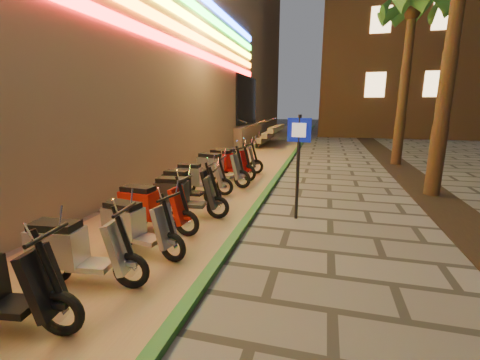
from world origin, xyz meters
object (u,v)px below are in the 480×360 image
(scooter_4, at_px, (75,250))
(scooter_10, at_px, (218,168))
(scooter_11, at_px, (227,163))
(scooter_7, at_px, (183,195))
(scooter_8, at_px, (185,185))
(scooter_5, at_px, (135,226))
(scooter_6, at_px, (150,207))
(scooter_9, at_px, (198,177))
(scooter_12, at_px, (234,160))
(pedestrian_sign, at_px, (298,153))

(scooter_4, height_order, scooter_10, scooter_10)
(scooter_10, height_order, scooter_11, scooter_10)
(scooter_7, bearing_deg, scooter_8, 105.05)
(scooter_4, xyz_separation_m, scooter_5, (0.24, 1.08, -0.02))
(scooter_6, height_order, scooter_11, scooter_11)
(scooter_5, bearing_deg, scooter_11, 102.26)
(scooter_5, distance_m, scooter_9, 3.76)
(scooter_6, distance_m, scooter_10, 4.00)
(scooter_9, bearing_deg, scooter_12, 81.37)
(scooter_11, bearing_deg, scooter_4, -72.71)
(scooter_5, height_order, scooter_11, scooter_11)
(scooter_7, bearing_deg, scooter_10, 87.46)
(scooter_10, xyz_separation_m, scooter_12, (0.01, 1.77, -0.03))
(scooter_4, bearing_deg, scooter_5, 70.48)
(scooter_9, bearing_deg, scooter_5, -89.00)
(pedestrian_sign, xyz_separation_m, scooter_8, (-2.85, 0.45, -0.99))
(scooter_5, bearing_deg, scooter_7, 100.09)
(scooter_4, xyz_separation_m, scooter_9, (-0.16, 4.82, -0.02))
(pedestrian_sign, relative_size, scooter_7, 1.36)
(scooter_7, bearing_deg, scooter_11, 86.40)
(scooter_6, distance_m, scooter_9, 2.82)
(scooter_6, relative_size, scooter_12, 0.96)
(scooter_11, bearing_deg, scooter_5, -70.48)
(scooter_10, height_order, scooter_12, scooter_10)
(scooter_10, relative_size, scooter_11, 1.03)
(scooter_4, distance_m, scooter_10, 6.01)
(scooter_5, distance_m, scooter_10, 4.93)
(pedestrian_sign, distance_m, scooter_7, 2.69)
(scooter_4, relative_size, scooter_8, 1.09)
(scooter_10, distance_m, scooter_11, 1.01)
(scooter_7, height_order, scooter_8, scooter_7)
(scooter_7, xyz_separation_m, scooter_9, (-0.40, 1.86, -0.02))
(scooter_4, distance_m, scooter_12, 7.78)
(scooter_11, relative_size, scooter_12, 1.02)
(pedestrian_sign, bearing_deg, scooter_6, -142.80)
(scooter_4, bearing_deg, scooter_9, 84.62)
(scooter_8, distance_m, scooter_11, 3.07)
(pedestrian_sign, xyz_separation_m, scooter_6, (-2.71, -1.50, -0.96))
(scooter_6, relative_size, scooter_9, 1.05)
(scooter_5, relative_size, scooter_11, 0.90)
(scooter_6, bearing_deg, scooter_4, -85.91)
(pedestrian_sign, xyz_separation_m, scooter_9, (-2.85, 1.32, -0.98))
(scooter_4, distance_m, scooter_8, 3.96)
(pedestrian_sign, bearing_deg, scooter_9, 163.52)
(scooter_4, xyz_separation_m, scooter_6, (-0.02, 2.01, -0.00))
(pedestrian_sign, height_order, scooter_11, pedestrian_sign)
(pedestrian_sign, relative_size, scooter_10, 1.24)
(scooter_8, bearing_deg, scooter_9, 91.14)
(scooter_6, xyz_separation_m, scooter_8, (-0.14, 1.94, -0.04))
(scooter_8, bearing_deg, scooter_10, 85.95)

